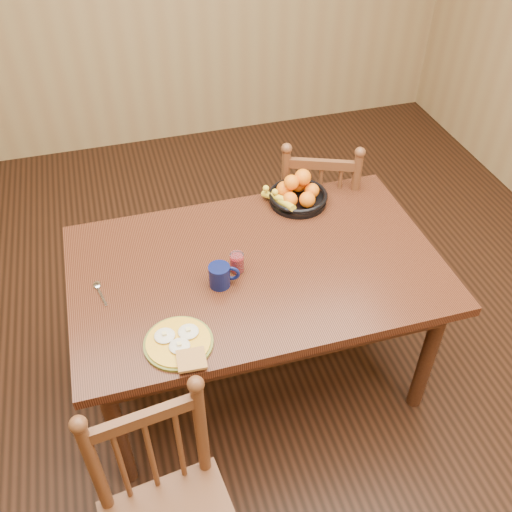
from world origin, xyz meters
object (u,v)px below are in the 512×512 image
object	(u,v)px
chair_far	(317,213)
coffee_mug	(221,275)
dining_table	(256,279)
breakfast_plate	(179,343)
fruit_bowl	(297,194)

from	to	relation	value
chair_far	coffee_mug	bearing A→B (deg)	66.17
dining_table	coffee_mug	size ratio (longest dim) A/B	11.99
breakfast_plate	coffee_mug	distance (m)	0.36
coffee_mug	chair_far	bearing A→B (deg)	44.24
chair_far	breakfast_plate	world-z (taller)	chair_far
breakfast_plate	fruit_bowl	size ratio (longest dim) A/B	0.90
chair_far	coffee_mug	xyz separation A→B (m)	(-0.71, -0.69, 0.33)
chair_far	coffee_mug	distance (m)	1.04
dining_table	chair_far	bearing A→B (deg)	48.97
dining_table	coffee_mug	distance (m)	0.23
dining_table	chair_far	xyz separation A→B (m)	(0.53, 0.61, -0.20)
fruit_bowl	dining_table	bearing A→B (deg)	-129.78
breakfast_plate	coffee_mug	bearing A→B (deg)	50.38
dining_table	coffee_mug	bearing A→B (deg)	-156.38
dining_table	fruit_bowl	world-z (taller)	fruit_bowl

